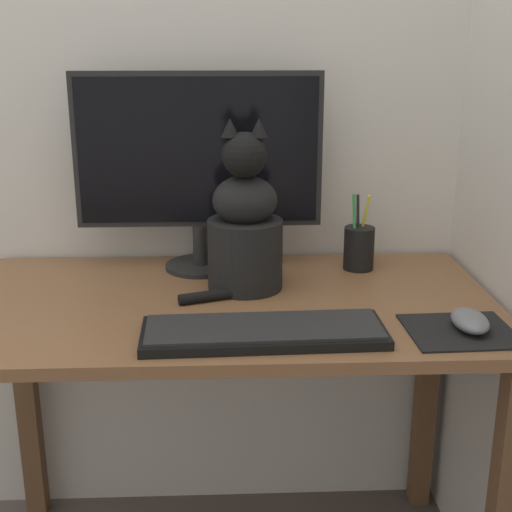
# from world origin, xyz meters

# --- Properties ---
(wall_back) EXTENTS (7.00, 0.04, 2.50)m
(wall_back) POSITION_xyz_m (0.00, 0.34, 1.25)
(wall_back) COLOR beige
(wall_back) RESTS_ON ground_plane
(desk) EXTENTS (1.13, 0.62, 0.71)m
(desk) POSITION_xyz_m (0.00, 0.00, 0.60)
(desk) COLOR brown
(desk) RESTS_ON ground_plane
(monitor) EXTENTS (0.57, 0.17, 0.46)m
(monitor) POSITION_xyz_m (-0.06, 0.21, 0.97)
(monitor) COLOR black
(monitor) RESTS_ON desk
(keyboard) EXTENTS (0.46, 0.17, 0.02)m
(keyboard) POSITION_xyz_m (0.07, -0.20, 0.73)
(keyboard) COLOR black
(keyboard) RESTS_ON desk
(mousepad_right) EXTENTS (0.21, 0.18, 0.00)m
(mousepad_right) POSITION_xyz_m (0.44, -0.19, 0.72)
(mousepad_right) COLOR black
(mousepad_right) RESTS_ON desk
(computer_mouse_right) EXTENTS (0.07, 0.11, 0.03)m
(computer_mouse_right) POSITION_xyz_m (0.45, -0.19, 0.74)
(computer_mouse_right) COLOR slate
(computer_mouse_right) RESTS_ON mousepad_right
(cat) EXTENTS (0.23, 0.20, 0.37)m
(cat) POSITION_xyz_m (0.04, 0.07, 0.85)
(cat) COLOR black
(cat) RESTS_ON desk
(pen_cup) EXTENTS (0.07, 0.07, 0.18)m
(pen_cup) POSITION_xyz_m (0.31, 0.19, 0.77)
(pen_cup) COLOR black
(pen_cup) RESTS_ON desk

